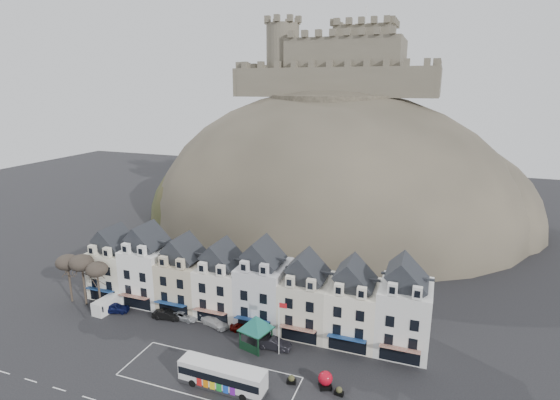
{
  "coord_description": "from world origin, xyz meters",
  "views": [
    {
      "loc": [
        26.37,
        -39.42,
        34.85
      ],
      "look_at": [
        2.96,
        24.0,
        17.03
      ],
      "focal_mm": 28.0,
      "sensor_mm": 36.0,
      "label": 1
    }
  ],
  "objects_px": {
    "car_black": "(167,315)",
    "car_silver": "(184,315)",
    "bus_shelter": "(256,323)",
    "flagpole": "(279,324)",
    "car_navy": "(115,308)",
    "car_charcoal": "(274,344)",
    "bus": "(222,375)",
    "car_maroon": "(243,327)",
    "white_van": "(107,305)",
    "red_buoy": "(325,380)",
    "car_white": "(215,321)"
  },
  "relations": [
    {
      "from": "car_black",
      "to": "car_silver",
      "type": "height_order",
      "value": "car_black"
    },
    {
      "from": "bus_shelter",
      "to": "flagpole",
      "type": "relative_size",
      "value": 0.93
    },
    {
      "from": "flagpole",
      "to": "car_black",
      "type": "height_order",
      "value": "flagpole"
    },
    {
      "from": "car_navy",
      "to": "bus_shelter",
      "type": "bearing_deg",
      "value": -112.97
    },
    {
      "from": "car_charcoal",
      "to": "bus",
      "type": "bearing_deg",
      "value": 159.02
    },
    {
      "from": "car_silver",
      "to": "car_maroon",
      "type": "bearing_deg",
      "value": -88.95
    },
    {
      "from": "bus",
      "to": "white_van",
      "type": "xyz_separation_m",
      "value": [
        -25.72,
        10.02,
        -0.6
      ]
    },
    {
      "from": "red_buoy",
      "to": "car_maroon",
      "type": "bearing_deg",
      "value": 151.53
    },
    {
      "from": "car_silver",
      "to": "car_charcoal",
      "type": "relative_size",
      "value": 0.96
    },
    {
      "from": "bus_shelter",
      "to": "flagpole",
      "type": "height_order",
      "value": "flagpole"
    },
    {
      "from": "flagpole",
      "to": "car_white",
      "type": "bearing_deg",
      "value": 163.38
    },
    {
      "from": "red_buoy",
      "to": "bus",
      "type": "bearing_deg",
      "value": -159.64
    },
    {
      "from": "white_van",
      "to": "car_silver",
      "type": "distance_m",
      "value": 13.04
    },
    {
      "from": "bus_shelter",
      "to": "car_white",
      "type": "distance_m",
      "value": 9.03
    },
    {
      "from": "car_charcoal",
      "to": "car_silver",
      "type": "bearing_deg",
      "value": 76.57
    },
    {
      "from": "car_maroon",
      "to": "car_charcoal",
      "type": "relative_size",
      "value": 0.82
    },
    {
      "from": "bus_shelter",
      "to": "car_charcoal",
      "type": "bearing_deg",
      "value": 25.99
    },
    {
      "from": "car_silver",
      "to": "car_maroon",
      "type": "distance_m",
      "value": 9.94
    },
    {
      "from": "flagpole",
      "to": "car_black",
      "type": "relative_size",
      "value": 1.78
    },
    {
      "from": "flagpole",
      "to": "car_silver",
      "type": "relative_size",
      "value": 1.74
    },
    {
      "from": "car_navy",
      "to": "car_charcoal",
      "type": "height_order",
      "value": "car_navy"
    },
    {
      "from": "bus_shelter",
      "to": "car_black",
      "type": "height_order",
      "value": "bus_shelter"
    },
    {
      "from": "red_buoy",
      "to": "car_charcoal",
      "type": "height_order",
      "value": "red_buoy"
    },
    {
      "from": "white_van",
      "to": "car_silver",
      "type": "xyz_separation_m",
      "value": [
        12.88,
        2.0,
        -0.44
      ]
    },
    {
      "from": "bus",
      "to": "car_white",
      "type": "bearing_deg",
      "value": 123.5
    },
    {
      "from": "car_white",
      "to": "car_silver",
      "type": "bearing_deg",
      "value": 106.86
    },
    {
      "from": "car_white",
      "to": "car_charcoal",
      "type": "relative_size",
      "value": 1.04
    },
    {
      "from": "flagpole",
      "to": "car_black",
      "type": "xyz_separation_m",
      "value": [
        -19.4,
        2.59,
        -3.76
      ]
    },
    {
      "from": "bus_shelter",
      "to": "car_silver",
      "type": "height_order",
      "value": "bus_shelter"
    },
    {
      "from": "bus_shelter",
      "to": "red_buoy",
      "type": "relative_size",
      "value": 3.45
    },
    {
      "from": "bus_shelter",
      "to": "car_navy",
      "type": "bearing_deg",
      "value": -167.17
    },
    {
      "from": "bus",
      "to": "car_navy",
      "type": "height_order",
      "value": "bus"
    },
    {
      "from": "car_navy",
      "to": "white_van",
      "type": "bearing_deg",
      "value": 68.35
    },
    {
      "from": "bus",
      "to": "car_maroon",
      "type": "height_order",
      "value": "bus"
    },
    {
      "from": "car_maroon",
      "to": "car_charcoal",
      "type": "xyz_separation_m",
      "value": [
        5.74,
        -2.5,
        0.12
      ]
    },
    {
      "from": "red_buoy",
      "to": "white_van",
      "type": "distance_m",
      "value": 37.6
    },
    {
      "from": "bus_shelter",
      "to": "car_white",
      "type": "xyz_separation_m",
      "value": [
        -7.98,
        2.97,
        -3.01
      ]
    },
    {
      "from": "bus_shelter",
      "to": "car_charcoal",
      "type": "xyz_separation_m",
      "value": [
        2.41,
        0.47,
        -2.95
      ]
    },
    {
      "from": "car_black",
      "to": "car_maroon",
      "type": "height_order",
      "value": "car_black"
    },
    {
      "from": "car_silver",
      "to": "red_buoy",
      "type": "bearing_deg",
      "value": -106.7
    },
    {
      "from": "car_charcoal",
      "to": "flagpole",
      "type": "bearing_deg",
      "value": -133.09
    },
    {
      "from": "bus",
      "to": "white_van",
      "type": "relative_size",
      "value": 2.23
    },
    {
      "from": "car_maroon",
      "to": "car_black",
      "type": "bearing_deg",
      "value": 87.93
    },
    {
      "from": "red_buoy",
      "to": "car_charcoal",
      "type": "xyz_separation_m",
      "value": [
        -8.59,
        5.27,
        -0.31
      ]
    },
    {
      "from": "bus",
      "to": "red_buoy",
      "type": "distance_m",
      "value": 12.21
    },
    {
      "from": "white_van",
      "to": "car_navy",
      "type": "height_order",
      "value": "white_van"
    },
    {
      "from": "red_buoy",
      "to": "car_charcoal",
      "type": "distance_m",
      "value": 10.09
    },
    {
      "from": "bus_shelter",
      "to": "flagpole",
      "type": "bearing_deg",
      "value": 7.29
    },
    {
      "from": "car_silver",
      "to": "car_maroon",
      "type": "relative_size",
      "value": 1.17
    },
    {
      "from": "car_navy",
      "to": "car_charcoal",
      "type": "relative_size",
      "value": 0.97
    }
  ]
}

